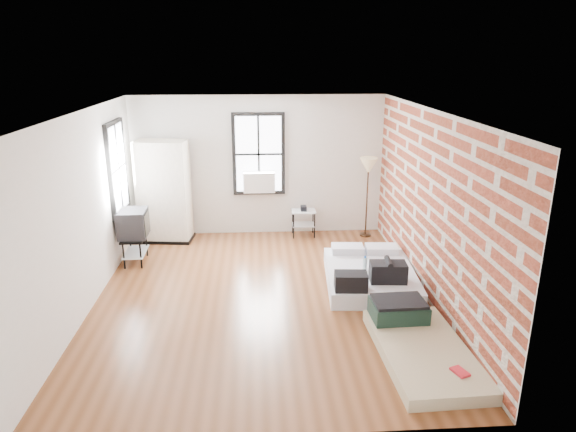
{
  "coord_description": "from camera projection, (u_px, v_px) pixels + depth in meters",
  "views": [
    {
      "loc": [
        -0.05,
        -7.11,
        3.57
      ],
      "look_at": [
        0.42,
        0.3,
        1.2
      ],
      "focal_mm": 32.0,
      "sensor_mm": 36.0,
      "label": 1
    }
  ],
  "objects": [
    {
      "name": "ground",
      "position": [
        262.0,
        297.0,
        7.85
      ],
      "size": [
        6.0,
        6.0,
        0.0
      ],
      "primitive_type": "plane",
      "color": "#5B3118",
      "rests_on": "ground"
    },
    {
      "name": "room_shell",
      "position": [
        275.0,
        181.0,
        7.68
      ],
      "size": [
        5.02,
        6.02,
        2.8
      ],
      "color": "silver",
      "rests_on": "ground"
    },
    {
      "name": "mattress_main",
      "position": [
        370.0,
        274.0,
        8.25
      ],
      "size": [
        1.52,
        1.98,
        0.6
      ],
      "rotation": [
        0.0,
        0.0,
        -0.07
      ],
      "color": "white",
      "rests_on": "ground"
    },
    {
      "name": "mattress_bare",
      "position": [
        417.0,
        341.0,
        6.42
      ],
      "size": [
        1.11,
        2.0,
        0.42
      ],
      "rotation": [
        0.0,
        0.0,
        0.04
      ],
      "color": "tan",
      "rests_on": "ground"
    },
    {
      "name": "wardrobe",
      "position": [
        164.0,
        192.0,
        9.96
      ],
      "size": [
        1.07,
        0.69,
        1.99
      ],
      "rotation": [
        0.0,
        0.0,
        -0.11
      ],
      "color": "black",
      "rests_on": "ground"
    },
    {
      "name": "side_table",
      "position": [
        303.0,
        216.0,
        10.36
      ],
      "size": [
        0.48,
        0.39,
        0.63
      ],
      "rotation": [
        0.0,
        0.0,
        -0.01
      ],
      "color": "black",
      "rests_on": "ground"
    },
    {
      "name": "floor_lamp",
      "position": [
        368.0,
        170.0,
        10.08
      ],
      "size": [
        0.34,
        0.34,
        1.61
      ],
      "color": "#311E10",
      "rests_on": "ground"
    },
    {
      "name": "tv_stand",
      "position": [
        133.0,
        225.0,
        8.95
      ],
      "size": [
        0.5,
        0.7,
        0.97
      ],
      "rotation": [
        0.0,
        0.0,
        0.03
      ],
      "color": "black",
      "rests_on": "ground"
    }
  ]
}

